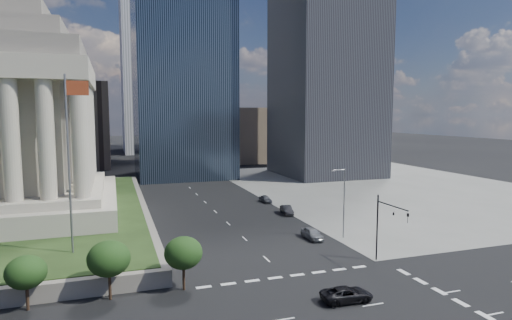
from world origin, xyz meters
name	(u,v)px	position (x,y,z in m)	size (l,w,h in m)	color
ground	(175,174)	(0.00, 100.00, 0.00)	(500.00, 500.00, 0.00)	black
sidewalk_ne	(387,187)	(46.00, 60.00, 0.01)	(68.00, 90.00, 0.03)	slate
flagpole	(70,154)	(-21.83, 24.00, 13.11)	(2.52, 0.24, 20.00)	slate
midrise_glass	(182,70)	(2.00, 95.00, 30.00)	(26.00, 26.00, 60.00)	black
highrise_ne	(327,0)	(42.00, 85.00, 50.00)	(26.00, 28.00, 100.00)	black
building_filler_ne	(247,134)	(32.00, 130.00, 10.00)	(20.00, 30.00, 20.00)	brown
building_filler_nw	(72,125)	(-30.00, 130.00, 14.00)	(24.00, 30.00, 28.00)	brown
traffic_signal_ne	(387,221)	(12.50, 13.70, 5.25)	(0.30, 5.74, 8.00)	black
street_lamp_north	(343,199)	(13.33, 25.00, 5.66)	(2.13, 0.22, 10.00)	slate
pickup_truck	(347,294)	(3.07, 6.43, 0.69)	(4.96, 2.28, 1.38)	black
parked_sedan_near	(312,234)	(9.00, 25.85, 0.79)	(4.64, 1.86, 1.58)	gray
parked_sedan_mid	(287,210)	(11.50, 41.07, 0.75)	(1.58, 4.54, 1.49)	black
parked_sedan_far	(265,199)	(11.50, 52.11, 0.68)	(3.97, 1.60, 1.35)	#4C4D52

